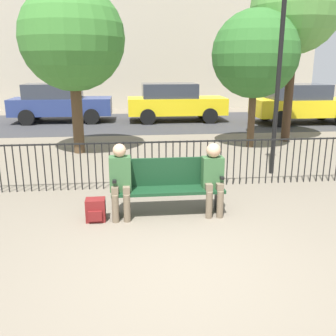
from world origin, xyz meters
TOP-DOWN VIEW (x-y plane):
  - ground_plane at (0.00, 0.00)m, footprint 80.00×80.00m
  - park_bench at (0.00, 1.86)m, footprint 1.84×0.45m
  - seated_person_0 at (-0.77, 1.73)m, footprint 0.34×0.39m
  - seated_person_1 at (0.73, 1.73)m, footprint 0.34×0.39m
  - backpack at (-1.17, 1.64)m, footprint 0.31×0.27m
  - fence_railing at (-0.02, 3.23)m, footprint 9.01×0.03m
  - tree_0 at (4.47, 7.51)m, footprint 2.70×2.70m
  - tree_1 at (3.04, 6.75)m, footprint 2.47×2.47m
  - tree_2 at (-1.99, 6.55)m, footprint 2.75×2.75m
  - lamp_post at (2.63, 3.95)m, footprint 0.28×0.28m
  - street_surface at (0.00, 12.00)m, footprint 24.00×6.00m
  - parked_car_0 at (-3.49, 12.59)m, footprint 4.20×1.94m
  - parked_car_1 at (6.64, 11.05)m, footprint 4.20×1.94m
  - parked_car_2 at (1.44, 12.26)m, footprint 4.20×1.94m

SIDE VIEW (x-z plane):
  - ground_plane at x=0.00m, z-range 0.00..0.00m
  - street_surface at x=0.00m, z-range 0.00..0.01m
  - backpack at x=-1.17m, z-range 0.00..0.36m
  - park_bench at x=0.00m, z-range 0.04..0.96m
  - fence_railing at x=-0.02m, z-range 0.08..1.03m
  - seated_person_1 at x=0.73m, z-range 0.08..1.28m
  - seated_person_0 at x=-0.77m, z-range 0.07..1.29m
  - parked_car_0 at x=-3.49m, z-range 0.03..1.65m
  - parked_car_1 at x=6.64m, z-range 0.03..1.65m
  - parked_car_2 at x=1.44m, z-range 0.03..1.65m
  - lamp_post at x=2.63m, z-range 0.62..4.70m
  - tree_1 at x=3.04m, z-range 0.71..4.63m
  - tree_2 at x=-1.99m, z-range 0.83..5.28m
  - tree_0 at x=4.47m, z-range 1.32..6.71m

